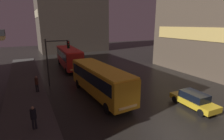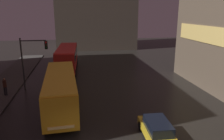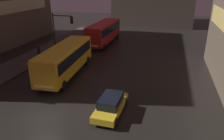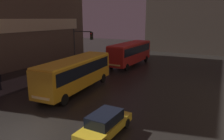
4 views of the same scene
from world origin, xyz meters
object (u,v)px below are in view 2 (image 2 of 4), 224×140
at_px(pedestrian_mid, 5,85).
at_px(traffic_light_main, 31,55).
at_px(bus_near, 61,88).
at_px(car_taxi, 157,131).
at_px(bus_far, 67,56).

height_order(pedestrian_mid, traffic_light_main, traffic_light_main).
xyz_separation_m(bus_near, car_taxi, (6.63, -6.15, -1.25)).
bearing_deg(car_taxi, bus_far, -69.49).
height_order(bus_near, car_taxi, bus_near).
xyz_separation_m(bus_far, pedestrian_mid, (-5.95, -9.87, -0.88)).
bearing_deg(car_taxi, bus_near, -40.45).
bearing_deg(bus_near, traffic_light_main, -62.90).
relative_size(car_taxi, pedestrian_mid, 2.41).
bearing_deg(traffic_light_main, pedestrian_mid, -144.02).
relative_size(bus_far, traffic_light_main, 1.80).
bearing_deg(traffic_light_main, bus_far, 66.82).
xyz_separation_m(car_taxi, pedestrian_mid, (-12.49, 10.12, 0.48)).
height_order(bus_near, pedestrian_mid, bus_near).
distance_m(bus_near, traffic_light_main, 6.94).
distance_m(bus_far, traffic_light_main, 8.95).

